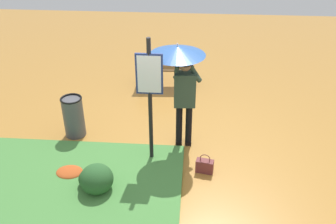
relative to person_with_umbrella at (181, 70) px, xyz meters
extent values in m
plane|color=#B27A33|center=(0.19, 0.17, -1.55)|extent=(18.00, 18.00, 0.00)
cube|color=#47843D|center=(2.30, 2.13, -1.53)|extent=(4.80, 4.00, 0.05)
cylinder|color=black|center=(-0.17, -0.01, -1.12)|extent=(0.12, 0.12, 0.86)
cylinder|color=black|center=(0.01, -0.01, -1.12)|extent=(0.12, 0.12, 0.86)
cube|color=black|center=(-0.17, -0.05, -1.51)|extent=(0.13, 0.23, 0.08)
cube|color=black|center=(0.01, -0.05, -1.51)|extent=(0.13, 0.23, 0.08)
cube|color=#334738|center=(-0.08, -0.01, -0.37)|extent=(0.40, 0.27, 0.64)
sphere|color=#8C664C|center=(-0.08, -0.01, 0.09)|extent=(0.20, 0.20, 0.20)
ellipsoid|color=black|center=(-0.08, -0.01, 0.12)|extent=(0.20, 0.20, 0.15)
cylinder|color=#334738|center=(-0.29, -0.04, -0.16)|extent=(0.18, 0.13, 0.18)
cylinder|color=#334738|center=(-0.25, -0.05, -0.07)|extent=(0.24, 0.11, 0.33)
cube|color=black|center=(-0.17, -0.03, 0.07)|extent=(0.07, 0.02, 0.14)
cylinder|color=#334738|center=(0.08, -0.01, -0.13)|extent=(0.11, 0.10, 0.09)
cylinder|color=#334738|center=(0.07, 0.00, -0.04)|extent=(0.10, 0.09, 0.23)
cylinder|color=#A5A5AD|center=(0.06, 0.01, 0.27)|extent=(0.02, 0.02, 0.41)
cone|color=#264C8C|center=(0.06, 0.01, 0.37)|extent=(0.96, 0.96, 0.16)
sphere|color=#A5A5AD|center=(0.06, 0.01, 0.48)|extent=(0.02, 0.02, 0.02)
cylinder|color=black|center=(0.48, 0.49, -0.40)|extent=(0.07, 0.07, 2.30)
cube|color=navy|center=(0.48, 0.51, 0.15)|extent=(0.44, 0.04, 0.70)
cube|color=silver|center=(0.48, 0.53, 0.15)|extent=(0.38, 0.01, 0.64)
cube|color=brown|center=(-0.48, 0.79, -1.43)|extent=(0.32, 0.19, 0.24)
torus|color=brown|center=(-0.48, 0.79, -1.27)|extent=(0.18, 0.05, 0.18)
cube|color=black|center=(-0.17, -2.49, -1.33)|extent=(0.08, 0.36, 0.44)
cube|color=black|center=(1.11, -2.49, -1.33)|extent=(0.08, 0.36, 0.44)
cube|color=brown|center=(0.47, -2.61, -1.09)|extent=(1.40, 0.18, 0.04)
cube|color=brown|center=(0.47, -2.49, -1.09)|extent=(1.40, 0.18, 0.04)
cube|color=brown|center=(0.47, -2.37, -1.09)|extent=(1.40, 0.18, 0.04)
cube|color=brown|center=(0.47, -2.32, -0.99)|extent=(1.40, 0.12, 0.10)
cube|color=brown|center=(0.47, -2.32, -0.85)|extent=(1.40, 0.12, 0.10)
cylinder|color=#4C4C51|center=(2.08, -0.17, -1.15)|extent=(0.40, 0.40, 0.80)
torus|color=black|center=(2.08, -0.17, -0.74)|extent=(0.42, 0.42, 0.04)
ellipsoid|color=#285628|center=(1.26, 1.40, -1.31)|extent=(0.54, 0.54, 0.49)
ellipsoid|color=#1E421E|center=(1.42, 1.32, -1.39)|extent=(0.32, 0.32, 0.32)
ellipsoid|color=#B74C1E|center=(1.84, 1.04, -1.50)|extent=(0.46, 0.37, 0.10)
camera|label=1|loc=(-0.23, 5.92, 2.70)|focal=40.23mm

